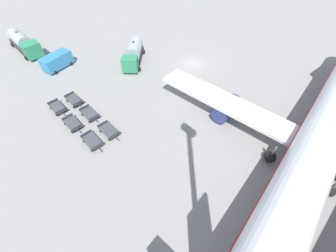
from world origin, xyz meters
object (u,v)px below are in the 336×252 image
object	(u,v)px
airplane	(321,136)
baggage_dolly_row_mid_a_col_b	(90,114)
fuel_tanker_primary	(24,43)
service_van	(57,61)
baggage_dolly_row_mid_a_col_a	(74,100)
baggage_dolly_row_near_col_a	(58,108)
baggage_dolly_row_near_col_c	(92,141)
fuel_tanker_secondary	(134,54)
baggage_dolly_row_mid_a_col_c	(109,131)
baggage_dolly_row_near_col_b	(73,124)

from	to	relation	value
airplane	baggage_dolly_row_mid_a_col_b	xyz separation A→B (m)	(-21.81, -14.76, -2.78)
baggage_dolly_row_mid_a_col_b	fuel_tanker_primary	bearing A→B (deg)	179.89
fuel_tanker_primary	service_van	size ratio (longest dim) A/B	1.85
service_van	baggage_dolly_row_mid_a_col_a	world-z (taller)	service_van
fuel_tanker_primary	baggage_dolly_row_mid_a_col_a	bearing A→B (deg)	-0.73
baggage_dolly_row_near_col_a	baggage_dolly_row_near_col_c	world-z (taller)	same
fuel_tanker_secondary	baggage_dolly_row_near_col_a	world-z (taller)	fuel_tanker_secondary
baggage_dolly_row_near_col_a	baggage_dolly_row_mid_a_col_a	distance (m)	2.33
service_van	baggage_dolly_row_mid_a_col_b	bearing A→B (deg)	-7.97
baggage_dolly_row_mid_a_col_b	baggage_dolly_row_mid_a_col_c	distance (m)	4.19
baggage_dolly_row_mid_a_col_a	baggage_dolly_row_mid_a_col_b	xyz separation A→B (m)	(3.92, 0.21, 0.00)
fuel_tanker_secondary	baggage_dolly_row_near_col_c	world-z (taller)	fuel_tanker_secondary
baggage_dolly_row_near_col_a	baggage_dolly_row_near_col_b	size ratio (longest dim) A/B	1.00
baggage_dolly_row_near_col_a	baggage_dolly_row_mid_a_col_b	xyz separation A→B (m)	(4.02, 2.54, 0.00)
service_van	baggage_dolly_row_mid_a_col_c	xyz separation A→B (m)	(18.12, -1.68, -0.78)
baggage_dolly_row_mid_a_col_b	fuel_tanker_secondary	bearing A→B (deg)	119.50
baggage_dolly_row_mid_a_col_a	baggage_dolly_row_mid_a_col_c	distance (m)	8.11
baggage_dolly_row_near_col_c	baggage_dolly_row_mid_a_col_c	bearing A→B (deg)	90.67
airplane	baggage_dolly_row_mid_a_col_a	bearing A→B (deg)	-149.81
baggage_dolly_row_near_col_a	baggage_dolly_row_mid_a_col_c	distance (m)	8.67
airplane	baggage_dolly_row_mid_a_col_a	distance (m)	29.90
fuel_tanker_primary	baggage_dolly_row_near_col_b	size ratio (longest dim) A/B	2.88
service_van	baggage_dolly_row_mid_a_col_b	size ratio (longest dim) A/B	1.55
service_van	baggage_dolly_row_near_col_c	xyz separation A→B (m)	(18.15, -3.94, -0.78)
fuel_tanker_secondary	baggage_dolly_row_mid_a_col_c	distance (m)	16.67
fuel_tanker_primary	baggage_dolly_row_mid_a_col_c	distance (m)	28.09
fuel_tanker_secondary	service_van	bearing A→B (deg)	-122.95
baggage_dolly_row_mid_a_col_c	airplane	bearing A→B (deg)	39.42
fuel_tanker_primary	baggage_dolly_row_mid_a_col_b	distance (m)	23.91
baggage_dolly_row_mid_a_col_a	fuel_tanker_primary	bearing A→B (deg)	179.27
fuel_tanker_primary	fuel_tanker_secondary	xyz separation A→B (m)	(16.81, 12.48, -0.01)
baggage_dolly_row_mid_a_col_a	baggage_dolly_row_mid_a_col_c	xyz separation A→B (m)	(8.10, 0.48, 0.00)
baggage_dolly_row_mid_a_col_c	fuel_tanker_secondary	bearing A→B (deg)	132.59
fuel_tanker_primary	fuel_tanker_secondary	world-z (taller)	fuel_tanker_primary
service_van	baggage_dolly_row_mid_a_col_b	world-z (taller)	service_van
airplane	baggage_dolly_row_near_col_b	xyz separation A→B (m)	(-21.72, -17.15, -2.78)
airplane	baggage_dolly_row_mid_a_col_b	size ratio (longest dim) A/B	13.78
fuel_tanker_secondary	baggage_dolly_row_mid_a_col_b	size ratio (longest dim) A/B	2.18
baggage_dolly_row_near_col_b	baggage_dolly_row_mid_a_col_b	distance (m)	2.39
baggage_dolly_row_near_col_a	airplane	bearing A→B (deg)	33.81
airplane	baggage_dolly_row_mid_a_col_b	bearing A→B (deg)	-145.91
baggage_dolly_row_mid_a_col_b	baggage_dolly_row_mid_a_col_c	size ratio (longest dim) A/B	1.00
fuel_tanker_secondary	baggage_dolly_row_mid_a_col_c	size ratio (longest dim) A/B	2.17
fuel_tanker_primary	baggage_dolly_row_mid_a_col_b	xyz separation A→B (m)	(23.89, -0.05, -0.85)
fuel_tanker_secondary	baggage_dolly_row_mid_a_col_a	size ratio (longest dim) A/B	2.17
baggage_dolly_row_mid_a_col_a	baggage_dolly_row_mid_a_col_c	world-z (taller)	same
baggage_dolly_row_near_col_c	baggage_dolly_row_mid_a_col_a	bearing A→B (deg)	167.65
airplane	baggage_dolly_row_mid_a_col_c	bearing A→B (deg)	-140.58
baggage_dolly_row_mid_a_col_b	baggage_dolly_row_near_col_c	bearing A→B (deg)	-25.30
baggage_dolly_row_near_col_a	baggage_dolly_row_near_col_c	xyz separation A→B (m)	(8.23, 0.55, 0.00)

